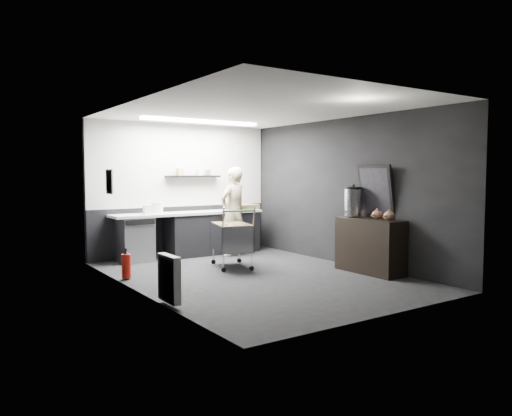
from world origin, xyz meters
TOP-DOWN VIEW (x-y plane):
  - floor at (0.00, 0.00)m, footprint 5.50×5.50m
  - ceiling at (0.00, 0.00)m, footprint 5.50×5.50m
  - wall_back at (0.00, 2.75)m, footprint 5.50×0.00m
  - wall_front at (0.00, -2.75)m, footprint 5.50×0.00m
  - wall_left at (-2.00, 0.00)m, footprint 0.00×5.50m
  - wall_right at (2.00, 0.00)m, footprint 0.00×5.50m
  - kitchen_wall_panel at (0.00, 2.73)m, footprint 3.95×0.02m
  - dado_panel at (0.00, 2.73)m, footprint 3.95×0.02m
  - floating_shelf at (0.20, 2.62)m, footprint 1.20×0.22m
  - wall_clock at (1.40, 2.72)m, footprint 0.20×0.03m
  - poster at (-1.98, 1.30)m, footprint 0.02×0.30m
  - poster_red_band at (-1.98, 1.30)m, footprint 0.02×0.22m
  - radiator at (-1.94, -0.90)m, footprint 0.10×0.50m
  - ceiling_strip at (0.00, 1.85)m, footprint 2.40×0.20m
  - prep_counter at (0.14, 2.42)m, footprint 3.20×0.61m
  - person at (0.77, 1.97)m, footprint 0.75×0.59m
  - shopping_cart at (0.07, 0.88)m, footprint 0.84×1.13m
  - sideboard at (1.76, -0.82)m, footprint 0.52×1.22m
  - fire_extinguisher at (-1.85, 0.94)m, footprint 0.14×0.14m
  - cardboard_box at (1.29, 2.37)m, footprint 0.63×0.53m
  - pink_tub at (-0.69, 2.42)m, footprint 0.23×0.23m
  - white_container at (-0.88, 2.37)m, footprint 0.21×0.17m

SIDE VIEW (x-z plane):
  - floor at x=0.00m, z-range 0.00..0.00m
  - fire_extinguisher at x=-1.85m, z-range -0.01..0.47m
  - radiator at x=-1.94m, z-range 0.05..0.65m
  - prep_counter at x=0.14m, z-range 0.01..0.91m
  - dado_panel at x=0.00m, z-range 0.00..1.00m
  - shopping_cart at x=0.07m, z-range -0.02..1.04m
  - sideboard at x=1.76m, z-range -0.33..1.50m
  - person at x=0.77m, z-range 0.00..1.81m
  - cardboard_box at x=1.29m, z-range 0.90..1.01m
  - white_container at x=-0.88m, z-range 0.90..1.08m
  - pink_tub at x=-0.69m, z-range 0.90..1.13m
  - wall_back at x=0.00m, z-range -1.40..4.10m
  - wall_front at x=0.00m, z-range -1.40..4.10m
  - wall_left at x=-2.00m, z-range -1.40..4.10m
  - wall_right at x=2.00m, z-range -1.40..4.10m
  - poster at x=-1.98m, z-range 1.35..1.75m
  - floating_shelf at x=0.20m, z-range 1.60..1.64m
  - poster_red_band at x=-1.98m, z-range 1.57..1.67m
  - kitchen_wall_panel at x=0.00m, z-range 1.00..2.70m
  - wall_clock at x=1.40m, z-range 2.05..2.25m
  - ceiling_strip at x=0.00m, z-range 2.65..2.69m
  - ceiling at x=0.00m, z-range 2.70..2.70m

